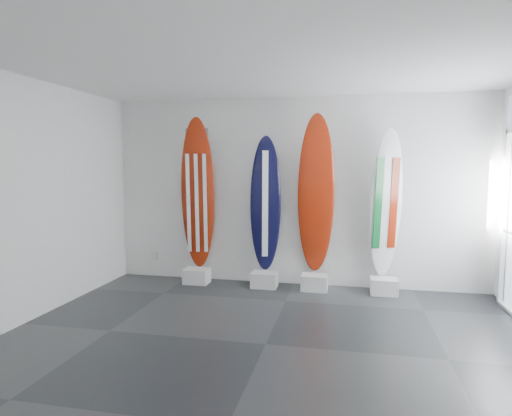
% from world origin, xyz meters
% --- Properties ---
extents(floor, '(6.00, 6.00, 0.00)m').
position_xyz_m(floor, '(0.00, 0.00, 0.00)').
color(floor, black).
rests_on(floor, ground).
extents(ceiling, '(6.00, 6.00, 0.00)m').
position_xyz_m(ceiling, '(0.00, 0.00, 3.00)').
color(ceiling, white).
rests_on(ceiling, wall_back).
extents(wall_back, '(6.00, 0.00, 6.00)m').
position_xyz_m(wall_back, '(0.00, 2.50, 1.50)').
color(wall_back, white).
rests_on(wall_back, ground).
extents(wall_front, '(6.00, 0.00, 6.00)m').
position_xyz_m(wall_front, '(0.00, -2.50, 1.50)').
color(wall_front, white).
rests_on(wall_front, ground).
extents(wall_left, '(0.00, 5.00, 5.00)m').
position_xyz_m(wall_left, '(-3.00, 0.00, 1.50)').
color(wall_left, white).
rests_on(wall_left, ground).
extents(display_block_usa, '(0.40, 0.30, 0.24)m').
position_xyz_m(display_block_usa, '(-1.56, 2.18, 0.12)').
color(display_block_usa, silver).
rests_on(display_block_usa, floor).
extents(surfboard_usa, '(0.57, 0.24, 2.46)m').
position_xyz_m(surfboard_usa, '(-1.56, 2.28, 1.47)').
color(surfboard_usa, maroon).
rests_on(surfboard_usa, display_block_usa).
extents(display_block_navy, '(0.40, 0.30, 0.24)m').
position_xyz_m(display_block_navy, '(-0.43, 2.18, 0.12)').
color(display_block_navy, silver).
rests_on(display_block_navy, floor).
extents(surfboard_navy, '(0.52, 0.33, 2.15)m').
position_xyz_m(surfboard_navy, '(-0.43, 2.28, 1.31)').
color(surfboard_navy, black).
rests_on(surfboard_navy, display_block_navy).
extents(display_block_swiss, '(0.40, 0.30, 0.24)m').
position_xyz_m(display_block_swiss, '(0.36, 2.18, 0.12)').
color(display_block_swiss, silver).
rests_on(display_block_swiss, floor).
extents(surfboard_swiss, '(0.60, 0.47, 2.47)m').
position_xyz_m(surfboard_swiss, '(0.36, 2.28, 1.47)').
color(surfboard_swiss, maroon).
rests_on(surfboard_swiss, display_block_swiss).
extents(display_block_italy, '(0.40, 0.30, 0.24)m').
position_xyz_m(display_block_italy, '(1.39, 2.18, 0.12)').
color(display_block_italy, silver).
rests_on(display_block_italy, floor).
extents(surfboard_italy, '(0.57, 0.42, 2.24)m').
position_xyz_m(surfboard_italy, '(1.39, 2.28, 1.36)').
color(surfboard_italy, silver).
rests_on(surfboard_italy, display_block_italy).
extents(wall_outlet, '(0.09, 0.02, 0.13)m').
position_xyz_m(wall_outlet, '(-2.45, 2.48, 0.35)').
color(wall_outlet, silver).
rests_on(wall_outlet, wall_back).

